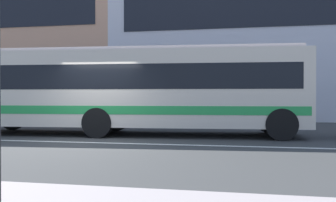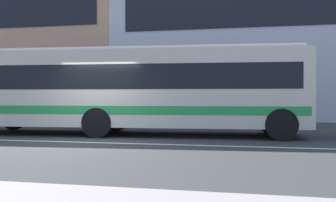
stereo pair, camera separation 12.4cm
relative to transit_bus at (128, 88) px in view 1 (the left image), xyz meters
name	(u,v)px [view 1 (the left image)]	position (x,y,z in m)	size (l,w,h in m)	color
ground_plane	(86,142)	(-0.60, -2.37, -1.68)	(160.00, 160.00, 0.00)	#373837
lane_centre_line	(86,142)	(-0.60, -2.37, -1.68)	(60.00, 0.16, 0.01)	silver
apartment_block_left	(10,38)	(-13.28, 12.25, 4.23)	(19.49, 9.54, 11.82)	tan
apartment_block_right	(314,36)	(9.01, 12.25, 3.69)	(25.10, 9.54, 10.74)	silver
transit_bus	(128,88)	(0.00, 0.00, 0.00)	(12.42, 3.32, 3.04)	beige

